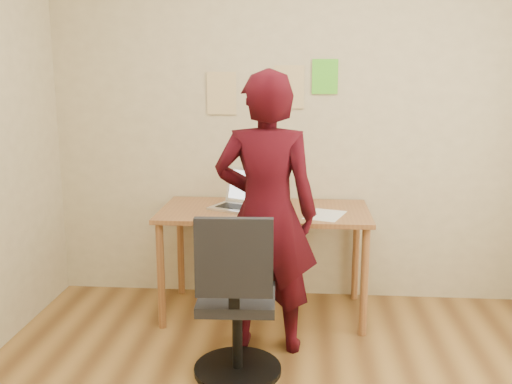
# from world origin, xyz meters

# --- Properties ---
(room) EXTENTS (3.58, 3.58, 2.78)m
(room) POSITION_xyz_m (0.00, 0.00, 1.35)
(room) COLOR brown
(room) RESTS_ON ground
(desk) EXTENTS (1.40, 0.70, 0.74)m
(desk) POSITION_xyz_m (-0.19, 1.38, 0.65)
(desk) COLOR #925D32
(desk) RESTS_ON ground
(laptop) EXTENTS (0.45, 0.43, 0.25)m
(laptop) POSITION_xyz_m (-0.34, 1.42, 0.79)
(laptop) COLOR silver
(laptop) RESTS_ON desk
(paper_sheet) EXTENTS (0.30, 0.36, 0.00)m
(paper_sheet) POSITION_xyz_m (0.22, 1.26, 0.74)
(paper_sheet) COLOR white
(paper_sheet) RESTS_ON desk
(phone) EXTENTS (0.07, 0.12, 0.01)m
(phone) POSITION_xyz_m (-0.01, 1.17, 0.74)
(phone) COLOR black
(phone) RESTS_ON desk
(wall_note_left) EXTENTS (0.21, 0.00, 0.30)m
(wall_note_left) POSITION_xyz_m (-0.52, 1.74, 1.50)
(wall_note_left) COLOR #DBBD83
(wall_note_left) RESTS_ON room
(wall_note_mid) EXTENTS (0.21, 0.00, 0.30)m
(wall_note_mid) POSITION_xyz_m (-0.04, 1.74, 1.54)
(wall_note_mid) COLOR #DBBD83
(wall_note_mid) RESTS_ON room
(wall_note_right) EXTENTS (0.18, 0.00, 0.24)m
(wall_note_right) POSITION_xyz_m (0.21, 1.74, 1.62)
(wall_note_right) COLOR #5DDB31
(wall_note_right) RESTS_ON room
(office_chair) EXTENTS (0.49, 0.49, 0.94)m
(office_chair) POSITION_xyz_m (-0.28, 0.50, 0.40)
(office_chair) COLOR black
(office_chair) RESTS_ON ground
(person) EXTENTS (0.63, 0.43, 1.67)m
(person) POSITION_xyz_m (-0.14, 0.89, 0.83)
(person) COLOR #35070E
(person) RESTS_ON ground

